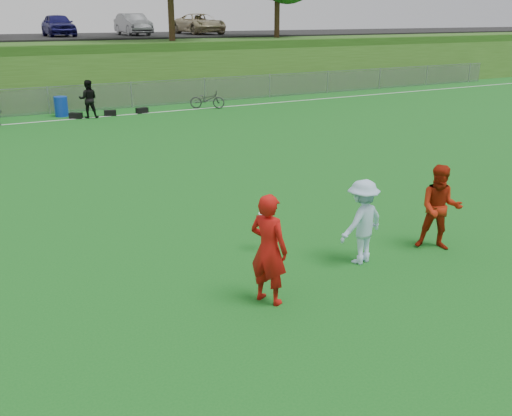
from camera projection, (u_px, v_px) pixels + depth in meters
ground at (247, 273)px, 10.34m from camera, size 120.00×120.00×0.00m
sideline_far at (58, 120)px, 25.29m from camera, size 60.00×0.10×0.01m
fence at (48, 100)px, 26.75m from camera, size 58.00×0.06×1.30m
berm at (16, 64)px, 35.61m from camera, size 120.00×18.00×3.00m
parking_lot at (8, 38)px, 36.77m from camera, size 120.00×12.00×0.10m
gear_bags at (80, 115)px, 25.78m from camera, size 7.60×0.54×0.26m
player_red_left at (269, 249)px, 9.05m from camera, size 0.69×0.80×1.84m
player_red_center at (440, 208)px, 11.18m from camera, size 1.05×1.04×1.72m
player_blue at (362, 222)px, 10.57m from camera, size 1.15×0.81×1.61m
frisbee at (265, 214)px, 11.10m from camera, size 0.25×0.25×0.02m
recycling_bin at (61, 107)px, 26.15m from camera, size 0.74×0.74×0.91m
bicycle at (207, 99)px, 28.38m from camera, size 1.79×1.37×0.90m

